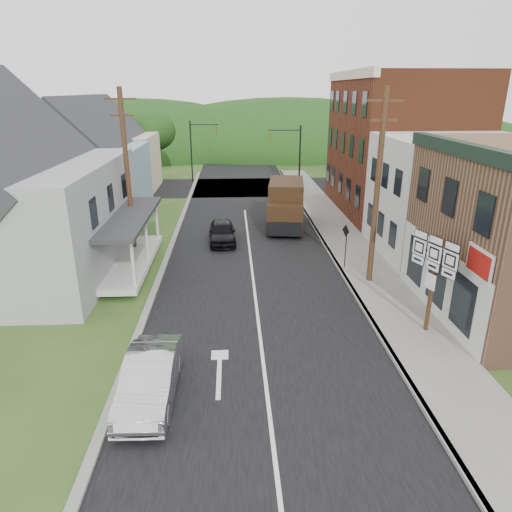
{
  "coord_description": "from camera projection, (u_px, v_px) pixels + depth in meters",
  "views": [
    {
      "loc": [
        -0.96,
        -16.57,
        8.82
      ],
      "look_at": [
        0.0,
        1.55,
        2.2
      ],
      "focal_mm": 32.0,
      "sensor_mm": 36.0,
      "label": 1
    }
  ],
  "objects": [
    {
      "name": "house_cream",
      "position": [
        115.0,
        150.0,
        41.16
      ],
      "size": [
        7.14,
        8.16,
        7.28
      ],
      "color": "beige",
      "rests_on": "ground"
    },
    {
      "name": "utility_pole_left",
      "position": [
        127.0,
        173.0,
        24.2
      ],
      "size": [
        1.6,
        0.26,
        9.0
      ],
      "color": "#472D19",
      "rests_on": "ground"
    },
    {
      "name": "dark_sedan",
      "position": [
        222.0,
        232.0,
        27.78
      ],
      "size": [
        1.74,
        3.95,
        1.32
      ],
      "primitive_type": "imported",
      "rotation": [
        0.0,
        0.0,
        0.05
      ],
      "color": "black",
      "rests_on": "ground"
    },
    {
      "name": "road",
      "position": [
        249.0,
        243.0,
        27.99
      ],
      "size": [
        9.0,
        90.0,
        0.02
      ],
      "primitive_type": "cube",
      "color": "black",
      "rests_on": "ground"
    },
    {
      "name": "warning_sign",
      "position": [
        346.0,
        240.0,
        23.18
      ],
      "size": [
        0.22,
        0.61,
        2.32
      ],
      "rotation": [
        0.0,
        0.0,
        0.32
      ],
      "color": "black",
      "rests_on": "sidewalk_right"
    },
    {
      "name": "tree_left_d",
      "position": [
        152.0,
        131.0,
        46.51
      ],
      "size": [
        4.8,
        4.8,
        6.94
      ],
      "color": "#382616",
      "rests_on": "ground"
    },
    {
      "name": "sidewalk_right",
      "position": [
        352.0,
        251.0,
        26.39
      ],
      "size": [
        2.8,
        55.0,
        0.15
      ],
      "primitive_type": "cube",
      "color": "slate",
      "rests_on": "ground"
    },
    {
      "name": "silver_sedan",
      "position": [
        150.0,
        378.0,
        13.64
      ],
      "size": [
        1.55,
        4.25,
        1.39
      ],
      "primitive_type": "imported",
      "rotation": [
        0.0,
        0.0,
        -0.02
      ],
      "color": "silver",
      "rests_on": "ground"
    },
    {
      "name": "ground",
      "position": [
        258.0,
        320.0,
        18.61
      ],
      "size": [
        120.0,
        120.0,
        0.0
      ],
      "primitive_type": "plane",
      "color": "#2D4719",
      "rests_on": "ground"
    },
    {
      "name": "route_sign_cluster",
      "position": [
        433.0,
        270.0,
        16.66
      ],
      "size": [
        0.82,
        2.09,
        3.84
      ],
      "rotation": [
        0.0,
        0.0,
        0.35
      ],
      "color": "#472D19",
      "rests_on": "sidewalk_right"
    },
    {
      "name": "forested_ridge",
      "position": [
        238.0,
        151.0,
        70.21
      ],
      "size": [
        90.0,
        30.0,
        16.0
      ],
      "primitive_type": "ellipsoid",
      "color": "#1A340F",
      "rests_on": "ground"
    },
    {
      "name": "cross_road",
      "position": [
        242.0,
        187.0,
        43.94
      ],
      "size": [
        60.0,
        9.0,
        0.02
      ],
      "primitive_type": "cube",
      "color": "black",
      "rests_on": "ground"
    },
    {
      "name": "storefront_red",
      "position": [
        398.0,
        145.0,
        33.41
      ],
      "size": [
        8.0,
        12.0,
        10.0
      ],
      "primitive_type": "cube",
      "color": "#612B17",
      "rests_on": "ground"
    },
    {
      "name": "curb_right",
      "position": [
        329.0,
        251.0,
        26.32
      ],
      "size": [
        0.2,
        55.0,
        0.15
      ],
      "primitive_type": "cube",
      "color": "slate",
      "rests_on": "ground"
    },
    {
      "name": "delivery_van",
      "position": [
        286.0,
        205.0,
        30.5
      ],
      "size": [
        2.93,
        5.81,
        3.11
      ],
      "rotation": [
        0.0,
        0.0,
        -0.13
      ],
      "color": "black",
      "rests_on": "ground"
    },
    {
      "name": "traffic_signal_left",
      "position": [
        198.0,
        144.0,
        45.72
      ],
      "size": [
        2.87,
        0.2,
        6.0
      ],
      "color": "black",
      "rests_on": "ground"
    },
    {
      "name": "traffic_signal_right",
      "position": [
        292.0,
        152.0,
        39.58
      ],
      "size": [
        2.87,
        0.2,
        6.0
      ],
      "color": "black",
      "rests_on": "ground"
    },
    {
      "name": "utility_pole_right",
      "position": [
        377.0,
        188.0,
        20.58
      ],
      "size": [
        1.6,
        0.26,
        9.0
      ],
      "color": "#472D19",
      "rests_on": "ground"
    },
    {
      "name": "storefront_white",
      "position": [
        455.0,
        197.0,
        25.1
      ],
      "size": [
        8.0,
        7.0,
        6.5
      ],
      "primitive_type": "cube",
      "color": "silver",
      "rests_on": "ground"
    },
    {
      "name": "curb_left",
      "position": [
        168.0,
        254.0,
        25.86
      ],
      "size": [
        0.3,
        55.0,
        0.12
      ],
      "primitive_type": "cube",
      "color": "slate",
      "rests_on": "ground"
    },
    {
      "name": "house_gray",
      "position": [
        5.0,
        190.0,
        22.19
      ],
      "size": [
        10.2,
        12.24,
        8.35
      ],
      "color": "gray",
      "rests_on": "ground"
    },
    {
      "name": "house_blue",
      "position": [
        92.0,
        166.0,
        32.74
      ],
      "size": [
        7.14,
        8.16,
        7.28
      ],
      "color": "#7B98A8",
      "rests_on": "ground"
    }
  ]
}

